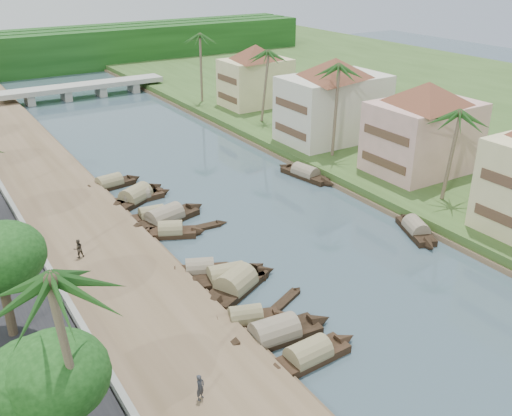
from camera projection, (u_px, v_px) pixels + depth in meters
ground at (368, 289)px, 43.01m from camera, size 220.00×220.00×0.00m
left_bank at (79, 234)px, 50.54m from camera, size 10.00×180.00×0.80m
right_bank at (374, 161)px, 67.38m from camera, size 16.00×180.00×1.20m
retaining_wall at (28, 236)px, 48.11m from camera, size 0.40×180.00×1.10m
treeline at (42, 52)px, 118.48m from camera, size 120.00×14.00×8.00m
bridge at (83, 88)px, 97.83m from camera, size 28.00×4.00×2.40m
building_mid at (424, 126)px, 60.94m from camera, size 14.11×14.11×9.70m
building_far at (334, 99)px, 71.15m from camera, size 15.59×15.59×10.20m
building_distant at (256, 75)px, 87.26m from camera, size 12.62×12.62×9.20m
sampan_2 at (308, 356)px, 35.29m from camera, size 7.97×2.02×2.10m
sampan_3 at (275, 334)px, 37.28m from camera, size 9.03×2.54×2.38m
sampan_4 at (246, 319)px, 38.89m from camera, size 6.64×3.53×1.91m
sampan_5 at (236, 285)px, 42.73m from camera, size 8.30×5.45×2.59m
sampan_6 at (200, 270)px, 44.75m from camera, size 6.49×3.99×1.97m
sampan_7 at (227, 277)px, 43.79m from camera, size 8.28×3.28×2.16m
sampan_8 at (171, 232)px, 50.87m from camera, size 6.34×4.08×1.99m
sampan_9 at (165, 219)px, 53.32m from camera, size 9.85×4.27×2.42m
sampan_10 at (152, 216)px, 53.88m from camera, size 6.92×2.20×1.92m
sampan_11 at (136, 198)px, 57.83m from camera, size 8.60×5.98×2.48m
sampan_12 at (135, 198)px, 57.79m from camera, size 8.15×1.96×1.96m
sampan_13 at (110, 184)px, 61.16m from camera, size 7.72×2.64×2.09m
sampan_15 at (416, 230)px, 51.24m from camera, size 4.26×7.46×2.03m
sampan_16 at (305, 174)px, 63.91m from camera, size 3.13×8.82×2.13m
canoe_1 at (285, 301)px, 41.40m from camera, size 4.37×2.52×0.72m
canoe_2 at (197, 229)px, 52.08m from camera, size 6.37×1.36×0.92m
palm_1 at (455, 115)px, 52.23m from camera, size 3.20×3.20×10.06m
palm_2 at (338, 68)px, 63.18m from camera, size 3.20×3.20×11.98m
palm_3 at (263, 54)px, 76.94m from camera, size 3.20×3.20×11.10m
palm_4 at (62, 281)px, 21.87m from camera, size 3.20×3.20×12.20m
palm_7 at (200, 36)px, 87.20m from camera, size 3.20×3.20×11.84m
tree_1 at (46, 380)px, 25.19m from camera, size 4.79×4.79×6.69m
tree_6 at (351, 87)px, 75.44m from camera, size 4.74×4.74×7.57m
person_near at (200, 387)px, 31.10m from camera, size 0.70×0.61×1.61m
person_far at (78, 249)px, 45.52m from camera, size 0.81×0.65×1.59m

